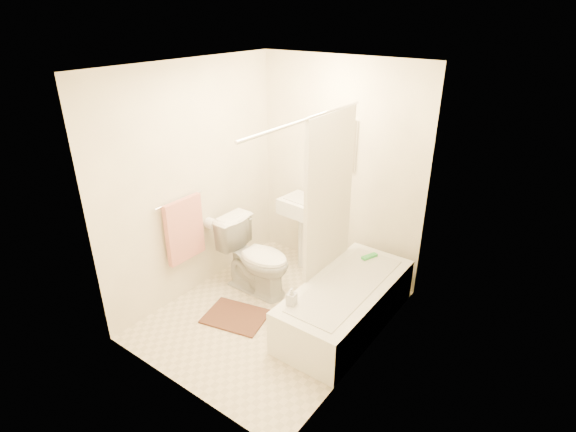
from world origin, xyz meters
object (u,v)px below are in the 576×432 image
Objects in this scene: toilet at (256,258)px; bath_mat at (236,316)px; sink at (304,230)px; bathtub at (346,304)px; soap_bottle at (292,297)px.

bath_mat is (0.15, -0.51, -0.39)m from toilet.
sink reaches higher than bath_mat.
soap_bottle is at bearing -113.15° from bathtub.
bath_mat is at bearing -163.93° from toilet.
toilet is 0.72m from sink.
bath_mat is 0.86m from soap_bottle.
bathtub is 2.65× the size of bath_mat.
bath_mat is at bearing -148.36° from bathtub.
soap_bottle is at bearing 0.56° from bath_mat.
sink is 1.17m from bathtub.
bath_mat is (-0.92, -0.57, -0.21)m from bathtub.
sink is 1.40m from soap_bottle.
bathtub is 0.69m from soap_bottle.
sink is 1.30m from bath_mat.
sink is 5.45× the size of soap_bottle.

